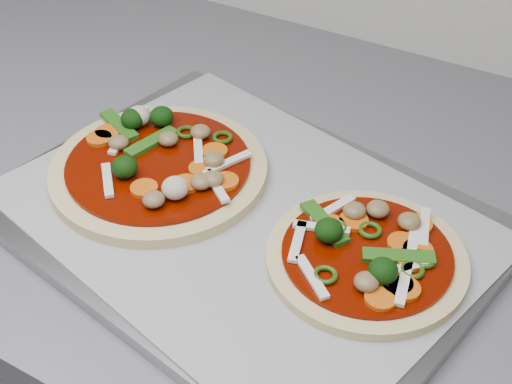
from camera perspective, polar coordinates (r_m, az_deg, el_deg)
The scene contains 6 objects.
base_cabinet at distance 1.17m, azimuth -12.22°, elevation -12.14°, with size 3.60×0.60×0.86m, color silver.
countertop at distance 0.87m, azimuth -16.23°, elevation 6.58°, with size 3.60×0.60×0.04m, color slate.
baking_tray at distance 0.64m, azimuth -1.06°, elevation -2.35°, with size 0.42×0.31×0.01m, color #939298.
parchment at distance 0.63m, azimuth -1.07°, elevation -1.82°, with size 0.41×0.30×0.00m, color #97979D.
pizza_left at distance 0.68m, azimuth -7.75°, elevation 2.14°, with size 0.27×0.27×0.03m.
pizza_right at distance 0.59m, azimuth 8.88°, elevation -4.95°, with size 0.22×0.22×0.03m.
Camera 1 is at (0.56, 0.81, 1.33)m, focal length 50.00 mm.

